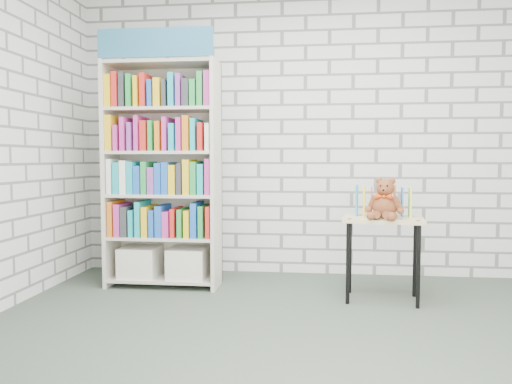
# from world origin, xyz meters

# --- Properties ---
(ground) EXTENTS (4.50, 4.50, 0.00)m
(ground) POSITION_xyz_m (0.00, 0.00, 0.00)
(ground) COLOR #3B463B
(ground) RESTS_ON ground
(room_shell) EXTENTS (4.52, 4.02, 2.81)m
(room_shell) POSITION_xyz_m (0.00, 0.00, 1.78)
(room_shell) COLOR silver
(room_shell) RESTS_ON ground
(bookshelf) EXTENTS (1.01, 0.39, 2.26)m
(bookshelf) POSITION_xyz_m (-1.26, 1.36, 1.03)
(bookshelf) COLOR beige
(bookshelf) RESTS_ON ground
(display_table) EXTENTS (0.68, 0.51, 0.68)m
(display_table) POSITION_xyz_m (0.65, 1.09, 0.59)
(display_table) COLOR #D7C181
(display_table) RESTS_ON ground
(table_books) EXTENTS (0.46, 0.25, 0.26)m
(table_books) POSITION_xyz_m (0.66, 1.20, 0.81)
(table_books) COLOR teal
(table_books) RESTS_ON display_table
(teddy_bear) EXTENTS (0.30, 0.29, 0.33)m
(teddy_bear) POSITION_xyz_m (0.64, 1.00, 0.81)
(teddy_bear) COLOR brown
(teddy_bear) RESTS_ON display_table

